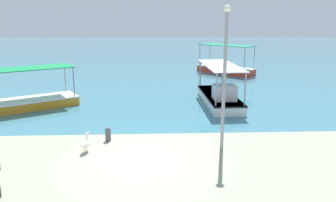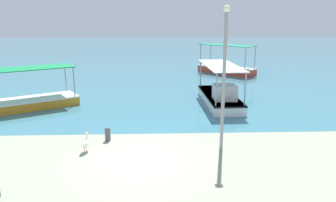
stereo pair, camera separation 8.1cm
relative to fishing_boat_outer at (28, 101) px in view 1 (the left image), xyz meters
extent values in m
plane|color=gray|center=(7.11, -7.96, -0.48)|extent=(120.00, 120.00, 0.00)
cube|color=teal|center=(7.11, 40.04, -0.48)|extent=(110.00, 90.00, 0.00)
cube|color=orange|center=(0.00, 0.00, -0.19)|extent=(5.93, 4.70, 0.58)
cube|color=silver|center=(0.00, 0.00, 0.06)|extent=(5.99, 4.75, 0.08)
cylinder|color=#99999E|center=(2.69, 0.63, 1.02)|extent=(0.08, 0.08, 1.84)
cylinder|color=#99999E|center=(1.78, 2.12, 1.02)|extent=(0.08, 0.08, 1.84)
cube|color=#117F42|center=(0.00, 0.00, 1.97)|extent=(5.81, 4.68, 0.05)
cube|color=#D0412A|center=(14.98, 13.11, -0.16)|extent=(5.42, 5.70, 0.64)
cube|color=silver|center=(14.98, 13.11, 0.12)|extent=(5.48, 5.76, 0.08)
cylinder|color=#99999E|center=(17.43, 11.66, 1.24)|extent=(0.08, 0.08, 2.14)
cylinder|color=#99999E|center=(16.18, 10.52, 1.24)|extent=(0.08, 0.08, 2.14)
cylinder|color=#99999E|center=(13.79, 15.69, 1.24)|extent=(0.08, 0.08, 2.14)
cylinder|color=#99999E|center=(12.53, 14.55, 1.24)|extent=(0.08, 0.08, 2.14)
cube|color=#127A56|center=(14.98, 13.11, 2.33)|extent=(5.36, 5.62, 0.05)
cube|color=white|center=(11.90, 0.69, -0.19)|extent=(1.97, 6.20, 0.59)
cube|color=black|center=(11.90, 0.69, 0.07)|extent=(2.01, 6.24, 0.08)
cylinder|color=#99999E|center=(11.04, 3.51, 1.04)|extent=(0.08, 0.08, 1.86)
cylinder|color=#99999E|center=(12.66, 3.54, 1.04)|extent=(0.08, 0.08, 1.86)
cylinder|color=#99999E|center=(11.14, -2.16, 1.04)|extent=(0.08, 0.08, 1.86)
cylinder|color=#99999E|center=(12.76, -2.13, 1.04)|extent=(0.08, 0.08, 1.86)
cube|color=silver|center=(11.90, 0.69, 1.99)|extent=(2.06, 6.00, 0.05)
cube|color=silver|center=(11.92, -0.70, 0.57)|extent=(1.33, 1.30, 0.92)
cylinder|color=#E0997A|center=(4.84, -7.08, -0.37)|extent=(0.03, 0.03, 0.22)
cylinder|color=#E0997A|center=(4.94, -7.10, -0.37)|extent=(0.03, 0.03, 0.22)
ellipsoid|color=white|center=(4.90, -7.06, -0.13)|extent=(0.40, 0.61, 0.32)
ellipsoid|color=white|center=(4.84, -7.31, -0.11)|extent=(0.15, 0.18, 0.10)
cylinder|color=white|center=(4.94, -6.91, 0.10)|extent=(0.07, 0.07, 0.26)
sphere|color=white|center=(4.94, -6.91, 0.26)|extent=(0.11, 0.11, 0.11)
cone|color=#E5933F|center=(4.97, -6.75, 0.25)|extent=(0.12, 0.30, 0.06)
cylinder|color=gray|center=(10.52, -6.89, 2.30)|extent=(0.14, 0.14, 5.57)
sphere|color=#EAEACC|center=(10.52, -6.89, 5.20)|extent=(0.28, 0.28, 0.28)
cylinder|color=#47474C|center=(5.63, -5.80, -0.24)|extent=(0.25, 0.25, 0.48)
sphere|color=#4C4C51|center=(5.63, -5.80, 0.03)|extent=(0.26, 0.26, 0.26)
camera|label=1|loc=(7.70, -19.70, 4.77)|focal=35.00mm
camera|label=2|loc=(7.78, -19.71, 4.77)|focal=35.00mm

